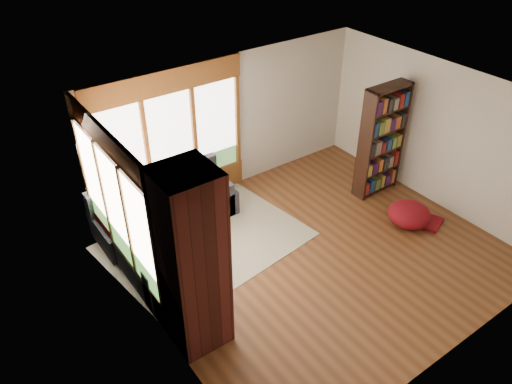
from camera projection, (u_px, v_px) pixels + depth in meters
floor at (316, 252)px, 8.14m from camera, size 5.50×5.50×0.00m
ceiling at (329, 105)px, 6.68m from camera, size 5.50×5.50×0.00m
wall_back at (230, 124)px, 9.09m from camera, size 5.50×0.04×2.60m
wall_front at (467, 283)px, 5.73m from camera, size 5.50×0.04×2.60m
wall_left at (153, 258)px, 6.08m from camera, size 0.04×5.00×2.60m
wall_right at (439, 135)px, 8.73m from camera, size 0.04×5.00×2.60m
windows_back at (171, 141)px, 8.46m from camera, size 2.82×0.10×1.90m
windows_left at (116, 207)px, 6.88m from camera, size 0.10×2.62×1.90m
roller_blind at (91, 157)px, 7.23m from camera, size 0.03×0.72×0.90m
brick_chimney at (192, 262)px, 6.02m from camera, size 0.70×0.70×2.60m
sectional_sofa at (158, 228)px, 8.17m from camera, size 2.20×2.20×0.80m
area_rug at (205, 241)px, 8.37m from camera, size 3.39×2.76×0.01m
bookshelf at (382, 141)px, 9.07m from camera, size 0.91×0.30×2.13m
pouf at (409, 214)px, 8.66m from camera, size 0.90×0.90×0.40m
dog_tan at (170, 200)px, 7.93m from camera, size 1.14×0.89×0.57m
dog_brindle at (156, 227)px, 7.51m from camera, size 0.45×0.72×0.39m
throw_pillows at (153, 201)px, 8.04m from camera, size 1.98×1.68×0.45m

